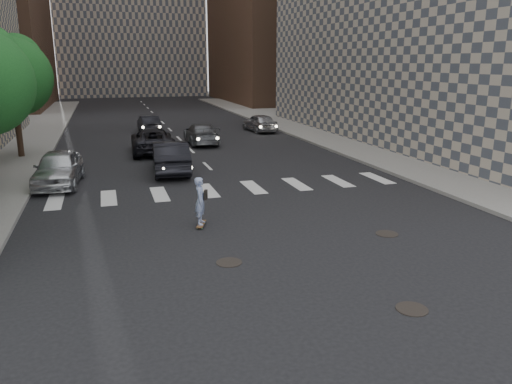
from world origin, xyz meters
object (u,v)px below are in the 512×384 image
(tree_c, at_px, (13,73))
(skateboarder, at_px, (201,201))
(traffic_car_a, at_px, (171,157))
(traffic_car_d, at_px, (260,123))
(traffic_car_e, at_px, (149,124))
(silver_sedan, at_px, (59,168))
(traffic_car_c, at_px, (153,141))
(traffic_car_b, at_px, (201,134))

(tree_c, bearing_deg, skateboarder, -63.48)
(traffic_car_a, bearing_deg, tree_c, -35.47)
(traffic_car_d, relative_size, traffic_car_e, 1.05)
(traffic_car_d, height_order, traffic_car_e, traffic_car_d)
(tree_c, xyz_separation_m, skateboarder, (7.32, -14.68, -3.78))
(traffic_car_d, bearing_deg, silver_sedan, 40.12)
(tree_c, height_order, silver_sedan, tree_c)
(tree_c, xyz_separation_m, traffic_car_c, (7.15, -0.31, -3.92))
(tree_c, bearing_deg, traffic_car_a, -39.46)
(tree_c, xyz_separation_m, traffic_car_d, (15.95, 6.68, -3.96))
(skateboarder, relative_size, traffic_car_b, 0.36)
(traffic_car_d, bearing_deg, traffic_car_e, -21.09)
(silver_sedan, relative_size, traffic_car_b, 0.97)
(tree_c, xyz_separation_m, traffic_car_b, (10.53, 2.15, -3.97))
(traffic_car_d, bearing_deg, traffic_car_c, 32.54)
(traffic_car_c, bearing_deg, traffic_car_d, -139.17)
(tree_c, bearing_deg, traffic_car_d, 22.71)
(tree_c, distance_m, traffic_car_b, 11.46)
(skateboarder, relative_size, traffic_car_a, 0.35)
(tree_c, height_order, traffic_car_c, tree_c)
(tree_c, xyz_separation_m, silver_sedan, (2.45, -7.31, -3.89))
(tree_c, height_order, traffic_car_d, tree_c)
(tree_c, distance_m, traffic_car_a, 10.40)
(tree_c, xyz_separation_m, traffic_car_a, (7.45, -6.14, -3.87))
(skateboarder, distance_m, traffic_car_d, 23.03)
(silver_sedan, distance_m, traffic_car_b, 12.45)
(traffic_car_a, distance_m, traffic_car_d, 15.38)
(silver_sedan, xyz_separation_m, traffic_car_a, (5.00, 1.18, 0.01))
(tree_c, relative_size, traffic_car_c, 1.27)
(traffic_car_e, bearing_deg, traffic_car_d, 161.98)
(silver_sedan, height_order, traffic_car_a, traffic_car_a)
(silver_sedan, height_order, traffic_car_c, silver_sedan)
(tree_c, distance_m, traffic_car_e, 12.46)
(traffic_car_b, bearing_deg, tree_c, 12.74)
(skateboarder, bearing_deg, silver_sedan, 143.64)
(traffic_car_e, bearing_deg, traffic_car_b, 109.63)
(traffic_car_c, height_order, traffic_car_e, traffic_car_c)
(skateboarder, distance_m, traffic_car_a, 8.54)
(traffic_car_a, distance_m, traffic_car_e, 15.05)
(tree_c, distance_m, traffic_car_d, 17.74)
(silver_sedan, bearing_deg, tree_c, 113.71)
(silver_sedan, xyz_separation_m, traffic_car_d, (13.50, 13.99, -0.07))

